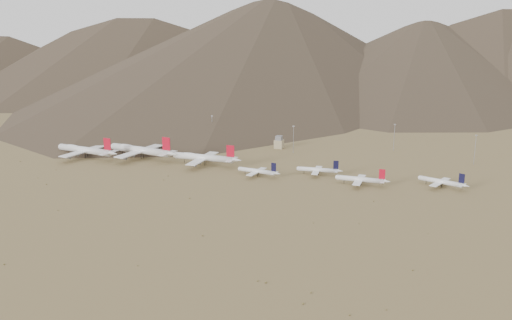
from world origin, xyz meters
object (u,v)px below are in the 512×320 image
(narrowbody_b, at_px, (319,170))
(control_tower, at_px, (279,143))
(widebody_centre, at_px, (141,150))
(widebody_east, at_px, (204,157))
(narrowbody_a, at_px, (258,171))
(widebody_west, at_px, (85,150))

(narrowbody_b, relative_size, control_tower, 3.15)
(widebody_centre, distance_m, widebody_east, 62.58)
(widebody_centre, bearing_deg, control_tower, 46.46)
(narrowbody_a, height_order, control_tower, narrowbody_a)
(widebody_centre, height_order, widebody_east, widebody_centre)
(widebody_east, relative_size, control_tower, 5.32)
(widebody_west, distance_m, widebody_centre, 50.69)
(narrowbody_a, bearing_deg, widebody_centre, 178.32)
(widebody_east, distance_m, control_tower, 91.75)
(widebody_west, xyz_separation_m, narrowbody_b, (210.46, 15.33, -2.96))
(widebody_west, height_order, widebody_east, widebody_west)
(narrowbody_a, distance_m, control_tower, 100.52)
(widebody_west, height_order, narrowbody_b, widebody_west)
(widebody_west, height_order, control_tower, widebody_west)
(narrowbody_a, xyz_separation_m, control_tower, (-14.32, 99.49, 1.28))
(widebody_centre, bearing_deg, narrowbody_b, 8.97)
(narrowbody_a, bearing_deg, widebody_east, 170.18)
(widebody_centre, bearing_deg, widebody_west, -154.93)
(control_tower, bearing_deg, narrowbody_a, -81.81)
(widebody_east, bearing_deg, control_tower, 63.48)
(widebody_west, height_order, widebody_centre, widebody_centre)
(narrowbody_b, bearing_deg, control_tower, 121.50)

